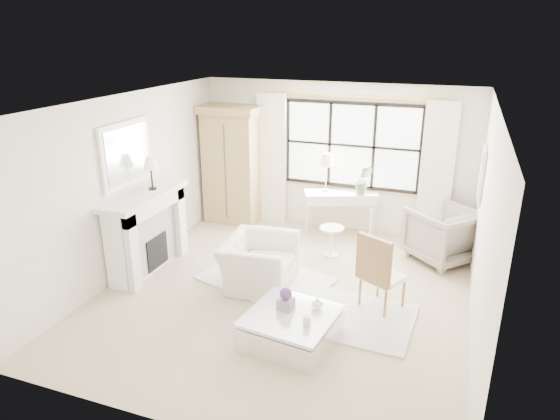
# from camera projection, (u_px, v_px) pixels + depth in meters

# --- Properties ---
(floor) EXTENTS (5.50, 5.50, 0.00)m
(floor) POSITION_uv_depth(u_px,v_px,m) (285.00, 293.00, 7.15)
(floor) COLOR #BFAE8E
(floor) RESTS_ON ground
(ceiling) EXTENTS (5.50, 5.50, 0.00)m
(ceiling) POSITION_uv_depth(u_px,v_px,m) (285.00, 103.00, 6.22)
(ceiling) COLOR silver
(ceiling) RESTS_ON ground
(wall_back) EXTENTS (5.00, 0.00, 5.00)m
(wall_back) POSITION_uv_depth(u_px,v_px,m) (335.00, 157.00, 9.11)
(wall_back) COLOR white
(wall_back) RESTS_ON ground
(wall_front) EXTENTS (5.00, 0.00, 5.00)m
(wall_front) POSITION_uv_depth(u_px,v_px,m) (178.00, 305.00, 4.26)
(wall_front) COLOR beige
(wall_front) RESTS_ON ground
(wall_left) EXTENTS (0.00, 5.50, 5.50)m
(wall_left) POSITION_uv_depth(u_px,v_px,m) (128.00, 185.00, 7.49)
(wall_left) COLOR beige
(wall_left) RESTS_ON ground
(wall_right) EXTENTS (0.00, 5.50, 5.50)m
(wall_right) POSITION_uv_depth(u_px,v_px,m) (484.00, 229.00, 5.88)
(wall_right) COLOR silver
(wall_right) RESTS_ON ground
(window_pane) EXTENTS (2.40, 0.02, 1.50)m
(window_pane) POSITION_uv_depth(u_px,v_px,m) (352.00, 146.00, 8.91)
(window_pane) COLOR white
(window_pane) RESTS_ON wall_back
(window_frame) EXTENTS (2.50, 0.04, 1.50)m
(window_frame) POSITION_uv_depth(u_px,v_px,m) (352.00, 146.00, 8.90)
(window_frame) COLOR black
(window_frame) RESTS_ON wall_back
(curtain_rod) EXTENTS (3.30, 0.04, 0.04)m
(curtain_rod) POSITION_uv_depth(u_px,v_px,m) (353.00, 96.00, 8.56)
(curtain_rod) COLOR gold
(curtain_rod) RESTS_ON wall_back
(curtain_left) EXTENTS (0.55, 0.10, 2.47)m
(curtain_left) POSITION_uv_depth(u_px,v_px,m) (272.00, 159.00, 9.45)
(curtain_left) COLOR white
(curtain_left) RESTS_ON ground
(curtain_right) EXTENTS (0.55, 0.10, 2.47)m
(curtain_right) POSITION_uv_depth(u_px,v_px,m) (436.00, 174.00, 8.48)
(curtain_right) COLOR white
(curtain_right) RESTS_ON ground
(fireplace) EXTENTS (0.58, 1.66, 1.26)m
(fireplace) POSITION_uv_depth(u_px,v_px,m) (145.00, 231.00, 7.66)
(fireplace) COLOR white
(fireplace) RESTS_ON ground
(mirror_frame) EXTENTS (0.05, 1.15, 0.95)m
(mirror_frame) POSITION_uv_depth(u_px,v_px,m) (127.00, 154.00, 7.31)
(mirror_frame) COLOR white
(mirror_frame) RESTS_ON wall_left
(mirror_glass) EXTENTS (0.02, 1.00, 0.80)m
(mirror_glass) POSITION_uv_depth(u_px,v_px,m) (128.00, 154.00, 7.30)
(mirror_glass) COLOR silver
(mirror_glass) RESTS_ON wall_left
(art_frame) EXTENTS (0.04, 0.62, 0.82)m
(art_frame) POSITION_uv_depth(u_px,v_px,m) (482.00, 175.00, 7.32)
(art_frame) COLOR silver
(art_frame) RESTS_ON wall_right
(art_canvas) EXTENTS (0.01, 0.52, 0.72)m
(art_canvas) POSITION_uv_depth(u_px,v_px,m) (480.00, 174.00, 7.33)
(art_canvas) COLOR #BCAD91
(art_canvas) RESTS_ON wall_right
(mantel_lamp) EXTENTS (0.22, 0.22, 0.51)m
(mantel_lamp) POSITION_uv_depth(u_px,v_px,m) (150.00, 164.00, 7.47)
(mantel_lamp) COLOR black
(mantel_lamp) RESTS_ON fireplace
(armoire) EXTENTS (1.12, 0.71, 2.24)m
(armoire) POSITION_uv_depth(u_px,v_px,m) (232.00, 164.00, 9.49)
(armoire) COLOR tan
(armoire) RESTS_ON floor
(console_table) EXTENTS (1.37, 0.90, 0.80)m
(console_table) POSITION_uv_depth(u_px,v_px,m) (340.00, 213.00, 9.10)
(console_table) COLOR white
(console_table) RESTS_ON floor
(console_lamp) EXTENTS (0.28, 0.28, 0.69)m
(console_lamp) POSITION_uv_depth(u_px,v_px,m) (326.00, 161.00, 8.85)
(console_lamp) COLOR gold
(console_lamp) RESTS_ON console_table
(orchid_plant) EXTENTS (0.34, 0.30, 0.54)m
(orchid_plant) POSITION_uv_depth(u_px,v_px,m) (363.00, 180.00, 8.75)
(orchid_plant) COLOR #5B7850
(orchid_plant) RESTS_ON console_table
(side_table) EXTENTS (0.40, 0.40, 0.51)m
(side_table) POSITION_uv_depth(u_px,v_px,m) (331.00, 237.00, 8.23)
(side_table) COLOR white
(side_table) RESTS_ON floor
(rug_left) EXTENTS (2.11, 1.76, 0.03)m
(rug_left) POSITION_uv_depth(u_px,v_px,m) (266.00, 279.00, 7.53)
(rug_left) COLOR silver
(rug_left) RESTS_ON floor
(rug_right) EXTENTS (1.73, 1.33, 0.03)m
(rug_right) POSITION_uv_depth(u_px,v_px,m) (348.00, 316.00, 6.55)
(rug_right) COLOR silver
(rug_right) RESTS_ON floor
(club_armchair) EXTENTS (1.03, 1.16, 0.71)m
(club_armchair) POSITION_uv_depth(u_px,v_px,m) (259.00, 263.00, 7.27)
(club_armchair) COLOR silver
(club_armchair) RESTS_ON floor
(wingback_chair) EXTENTS (1.35, 1.35, 0.88)m
(wingback_chair) POSITION_uv_depth(u_px,v_px,m) (443.00, 235.00, 8.04)
(wingback_chair) COLOR gray
(wingback_chair) RESTS_ON floor
(french_chair) EXTENTS (0.65, 0.65, 1.08)m
(french_chair) POSITION_uv_depth(u_px,v_px,m) (381.00, 288.00, 6.66)
(french_chair) COLOR olive
(french_chair) RESTS_ON floor
(coffee_table) EXTENTS (1.12, 1.12, 0.38)m
(coffee_table) POSITION_uv_depth(u_px,v_px,m) (291.00, 328.00, 5.99)
(coffee_table) COLOR white
(coffee_table) RESTS_ON floor
(planter_box) EXTENTS (0.19, 0.19, 0.13)m
(planter_box) POSITION_uv_depth(u_px,v_px,m) (286.00, 304.00, 6.01)
(planter_box) COLOR slate
(planter_box) RESTS_ON coffee_table
(planter_flowers) EXTENTS (0.15, 0.15, 0.15)m
(planter_flowers) POSITION_uv_depth(u_px,v_px,m) (286.00, 294.00, 5.97)
(planter_flowers) COLOR #532A69
(planter_flowers) RESTS_ON planter_box
(pillar_candle) EXTENTS (0.09, 0.09, 0.12)m
(pillar_candle) POSITION_uv_depth(u_px,v_px,m) (307.00, 321.00, 5.68)
(pillar_candle) COLOR beige
(pillar_candle) RESTS_ON coffee_table
(coffee_vase) EXTENTS (0.18, 0.18, 0.15)m
(coffee_vase) POSITION_uv_depth(u_px,v_px,m) (317.00, 303.00, 6.00)
(coffee_vase) COLOR white
(coffee_vase) RESTS_ON coffee_table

